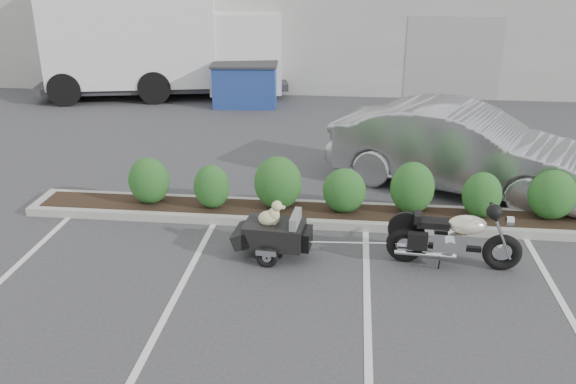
# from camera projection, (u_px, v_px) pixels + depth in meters

# --- Properties ---
(ground) EXTENTS (90.00, 90.00, 0.00)m
(ground) POSITION_uv_depth(u_px,v_px,m) (286.00, 278.00, 9.12)
(ground) COLOR #38383A
(ground) RESTS_ON ground
(planter_kerb) EXTENTS (12.00, 1.00, 0.15)m
(planter_kerb) POSITION_uv_depth(u_px,v_px,m) (354.00, 216.00, 11.02)
(planter_kerb) COLOR #9E9E93
(planter_kerb) RESTS_ON ground
(building) EXTENTS (26.00, 10.00, 4.00)m
(building) POSITION_uv_depth(u_px,v_px,m) (334.00, 17.00, 24.04)
(building) COLOR #9EA099
(building) RESTS_ON ground
(motorcycle) EXTENTS (2.05, 0.69, 1.18)m
(motorcycle) POSITION_uv_depth(u_px,v_px,m) (454.00, 238.00, 9.29)
(motorcycle) COLOR black
(motorcycle) RESTS_ON ground
(pet_trailer) EXTENTS (1.64, 0.92, 0.98)m
(pet_trailer) POSITION_uv_depth(u_px,v_px,m) (274.00, 233.00, 9.61)
(pet_trailer) COLOR black
(pet_trailer) RESTS_ON ground
(sedan) EXTENTS (5.46, 3.75, 1.71)m
(sedan) POSITION_uv_depth(u_px,v_px,m) (461.00, 148.00, 12.18)
(sedan) COLOR #A9A9B0
(sedan) RESTS_ON ground
(dumpster) EXTENTS (2.09, 1.52, 1.31)m
(dumpster) POSITION_uv_depth(u_px,v_px,m) (245.00, 84.00, 18.75)
(dumpster) COLOR navy
(dumpster) RESTS_ON ground
(delivery_truck) EXTENTS (8.31, 4.14, 3.64)m
(delivery_truck) POSITION_uv_depth(u_px,v_px,m) (161.00, 41.00, 19.72)
(delivery_truck) COLOR silver
(delivery_truck) RESTS_ON ground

